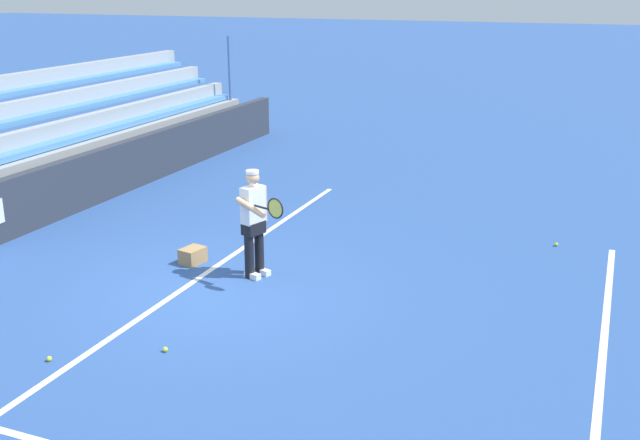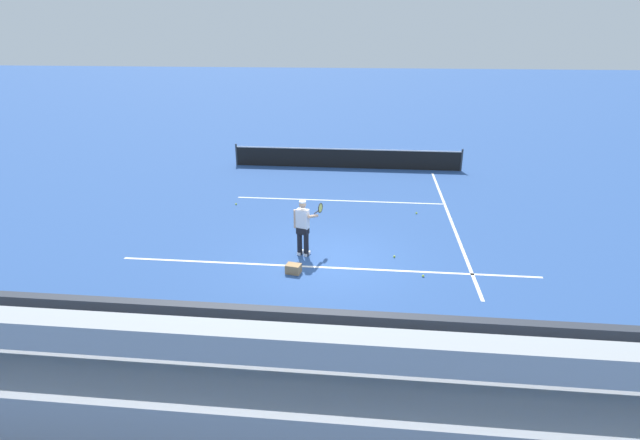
% 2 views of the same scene
% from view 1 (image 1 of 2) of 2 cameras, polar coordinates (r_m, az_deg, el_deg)
% --- Properties ---
extents(ground_plane, '(160.00, 160.00, 0.00)m').
position_cam_1_polar(ground_plane, '(11.47, -7.84, -5.29)').
color(ground_plane, '#2D5193').
extents(court_baseline_white, '(12.00, 0.10, 0.01)m').
position_cam_1_polar(court_baseline_white, '(11.71, -9.97, -4.88)').
color(court_baseline_white, white).
rests_on(court_baseline_white, ground).
extents(court_service_line_white, '(8.22, 0.10, 0.01)m').
position_cam_1_polar(court_service_line_white, '(10.15, 20.74, -9.54)').
color(court_service_line_white, white).
rests_on(court_service_line_white, ground).
extents(tennis_player, '(0.80, 0.94, 1.71)m').
position_cam_1_polar(tennis_player, '(11.63, -5.03, -0.17)').
color(tennis_player, black).
rests_on(tennis_player, ground).
extents(ball_box_cardboard, '(0.45, 0.37, 0.26)m').
position_cam_1_polar(ball_box_cardboard, '(12.55, -9.67, -2.69)').
color(ball_box_cardboard, '#A87F51').
rests_on(ball_box_cardboard, ground).
extents(tennis_ball_by_box, '(0.07, 0.07, 0.07)m').
position_cam_1_polar(tennis_ball_by_box, '(9.91, -19.94, -9.91)').
color(tennis_ball_by_box, '#CCE533').
rests_on(tennis_ball_by_box, ground).
extents(tennis_ball_stray_back, '(0.07, 0.07, 0.07)m').
position_cam_1_polar(tennis_ball_stray_back, '(13.82, 17.56, -1.78)').
color(tennis_ball_stray_back, '#CCE533').
rests_on(tennis_ball_stray_back, ground).
extents(tennis_ball_midcourt, '(0.07, 0.07, 0.07)m').
position_cam_1_polar(tennis_ball_midcourt, '(9.75, -11.71, -9.63)').
color(tennis_ball_midcourt, '#CCE533').
rests_on(tennis_ball_midcourt, ground).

